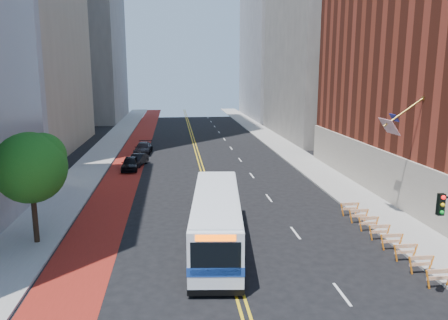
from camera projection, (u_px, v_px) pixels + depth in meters
ground at (235, 280)px, 21.93m from camera, size 160.00×160.00×0.00m
sidewalk_left at (94, 162)px, 49.77m from camera, size 4.00×140.00×0.15m
sidewalk_right at (299, 158)px, 52.47m from camera, size 4.00×140.00×0.15m
bus_lane_paint at (129, 162)px, 50.22m from camera, size 3.60×140.00×0.01m
center_line_inner at (198, 161)px, 51.11m from camera, size 0.14×140.00×0.01m
center_line_outer at (201, 161)px, 51.15m from camera, size 0.14×140.00×0.01m
lane_dashes at (231, 148)px, 59.46m from camera, size 0.14×98.20×0.01m
midrise_right_near at (340, 7)px, 67.24m from camera, size 18.00×26.00×40.00m
construction_barriers at (385, 234)px, 26.21m from camera, size 1.42×10.91×1.00m
street_tree at (31, 165)px, 25.57m from camera, size 4.20×4.20×6.70m
transit_bus at (216, 219)px, 25.70m from camera, size 3.88×12.29×3.32m
car_a at (130, 163)px, 46.20m from camera, size 1.73×4.20×1.43m
car_b at (137, 160)px, 48.33m from camera, size 2.33×4.09×1.28m
car_c at (143, 148)px, 55.14m from camera, size 2.35×5.06×1.43m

